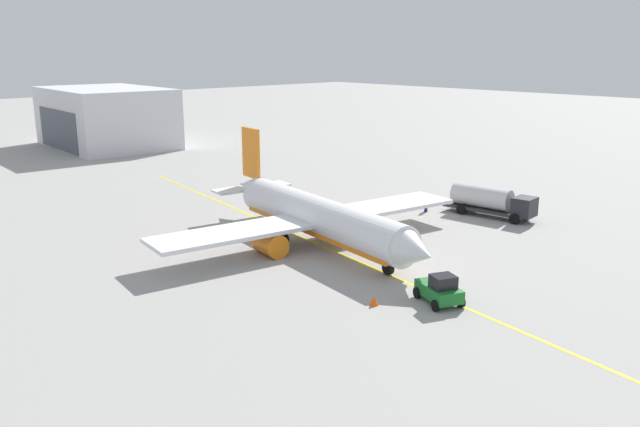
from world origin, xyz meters
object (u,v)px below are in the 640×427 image
(fuel_tanker, at_px, (490,201))
(safety_cone_nose, at_px, (374,300))
(airplane, at_px, (317,217))
(refueling_worker, at_px, (426,204))
(pushback_tug, at_px, (440,290))

(fuel_tanker, bearing_deg, safety_cone_nose, -73.33)
(airplane, xyz_separation_m, safety_cone_nose, (13.51, -7.04, -2.18))
(refueling_worker, distance_m, safety_cone_nose, 27.94)
(safety_cone_nose, bearing_deg, fuel_tanker, 106.67)
(refueling_worker, bearing_deg, airplane, -87.78)
(airplane, height_order, pushback_tug, airplane)
(refueling_worker, bearing_deg, pushback_tug, -50.11)
(fuel_tanker, bearing_deg, pushback_tug, -64.93)
(fuel_tanker, relative_size, safety_cone_nose, 13.85)
(safety_cone_nose, bearing_deg, airplane, 152.47)
(airplane, height_order, refueling_worker, airplane)
(pushback_tug, bearing_deg, safety_cone_nose, -128.10)
(fuel_tanker, distance_m, refueling_worker, 6.88)
(fuel_tanker, xyz_separation_m, safety_cone_nose, (8.20, -27.36, -1.36))
(airplane, bearing_deg, pushback_tug, -11.59)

